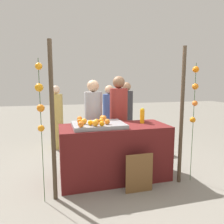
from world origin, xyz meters
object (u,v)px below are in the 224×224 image
Objects in this scene: stall_counter at (114,152)px; orange_0 at (95,123)px; vendor_right at (119,124)px; vendor_left at (94,126)px; juice_bottle at (142,116)px; chalkboard_sign at (139,173)px; orange_1 at (107,122)px.

orange_0 is at bearing -145.23° from stall_counter.
vendor_right reaches higher than orange_0.
juice_bottle is at bearing -36.76° from vendor_left.
vendor_right is at bearing 115.37° from juice_bottle.
vendor_right is (0.04, 1.15, 0.51)m from chalkboard_sign.
chalkboard_sign is at bearing -68.43° from stall_counter.
chalkboard_sign is at bearing -27.20° from orange_0.
stall_counter is 0.76m from juice_bottle.
vendor_left is (-0.23, 0.62, 0.31)m from stall_counter.
stall_counter is at bearing -112.81° from vendor_right.
stall_counter is at bearing 45.97° from orange_1.
vendor_left reaches higher than orange_0.
vendor_left is 0.96× the size of vendor_right.
vendor_left is at bearing 143.24° from juice_bottle.
juice_bottle is (0.67, 0.24, 0.02)m from orange_1.
orange_0 reaches higher than stall_counter.
juice_bottle reaches higher than stall_counter.
stall_counter is 0.59m from orange_1.
orange_1 is 0.32× the size of juice_bottle.
vendor_right is at bearing 61.75° from orange_1.
juice_bottle is 0.16× the size of vendor_left.
orange_1 is 0.05× the size of vendor_left.
orange_1 is 0.82m from vendor_left.
juice_bottle is (0.86, 0.32, 0.02)m from orange_0.
vendor_right is at bearing 87.90° from chalkboard_sign.
vendor_right reaches higher than vendor_left.
orange_1 is at bearing -118.25° from vendor_right.
vendor_right is at bearing -2.00° from vendor_left.
vendor_left is at bearing 95.10° from orange_1.
vendor_right is (-0.25, 0.53, -0.22)m from juice_bottle.
vendor_left is at bearing 178.00° from vendor_right.
vendor_right reaches higher than juice_bottle.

